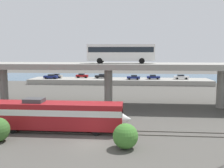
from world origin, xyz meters
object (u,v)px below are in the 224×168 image
(parked_car_5, at_px, (153,77))
(train_locomotive, at_px, (63,114))
(parked_car_2, at_px, (55,76))
(parked_car_6, at_px, (134,77))
(parked_car_3, at_px, (82,76))
(transit_bus_on_overpass, at_px, (121,52))
(parked_car_1, at_px, (181,77))
(parked_car_0, at_px, (51,76))
(parked_car_4, at_px, (102,76))

(parked_car_5, bearing_deg, train_locomotive, -106.76)
(parked_car_2, xyz_separation_m, parked_car_6, (26.09, -2.54, -0.00))
(parked_car_2, xyz_separation_m, parked_car_3, (8.64, 1.95, -0.00))
(transit_bus_on_overpass, xyz_separation_m, parked_car_1, (17.61, 35.98, -7.72))
(parked_car_1, bearing_deg, parked_car_0, -177.17)
(parked_car_3, xyz_separation_m, parked_car_4, (6.87, -1.35, 0.00))
(train_locomotive, height_order, transit_bus_on_overpass, transit_bus_on_overpass)
(parked_car_2, relative_size, parked_car_5, 1.11)
(parked_car_3, relative_size, parked_car_6, 0.99)
(train_locomotive, relative_size, parked_car_5, 4.29)
(transit_bus_on_overpass, bearing_deg, parked_car_5, -103.88)
(train_locomotive, relative_size, transit_bus_on_overpass, 1.48)
(parked_car_1, xyz_separation_m, parked_car_5, (-8.95, -0.95, -0.00))
(train_locomotive, xyz_separation_m, parked_car_5, (15.15, 50.29, 0.16))
(train_locomotive, distance_m, parked_car_4, 51.99)
(parked_car_0, height_order, parked_car_1, same)
(train_locomotive, distance_m, parked_car_3, 53.99)
(parked_car_5, bearing_deg, parked_car_3, 172.75)
(train_locomotive, height_order, parked_car_1, train_locomotive)
(parked_car_4, height_order, parked_car_5, same)
(parked_car_2, relative_size, parked_car_3, 1.13)
(parked_car_6, bearing_deg, transit_bus_on_overpass, 85.95)
(transit_bus_on_overpass, xyz_separation_m, parked_car_5, (8.66, 35.03, -7.72))
(parked_car_2, distance_m, parked_car_5, 32.39)
(parked_car_1, relative_size, parked_car_4, 1.08)
(parked_car_1, relative_size, parked_car_2, 0.99)
(parked_car_3, height_order, parked_car_6, same)
(parked_car_0, xyz_separation_m, parked_car_4, (16.31, 2.81, -0.00))
(parked_car_0, xyz_separation_m, parked_car_6, (26.89, -0.33, -0.00))
(parked_car_1, distance_m, parked_car_4, 25.83)
(parked_car_4, bearing_deg, transit_bus_on_overpass, 102.61)
(parked_car_2, distance_m, parked_car_3, 8.85)
(parked_car_1, xyz_separation_m, parked_car_6, (-15.23, -2.41, -0.00))
(parked_car_2, relative_size, parked_car_6, 1.12)
(transit_bus_on_overpass, distance_m, parked_car_1, 40.80)
(parked_car_2, bearing_deg, parked_car_4, -177.78)
(parked_car_1, height_order, parked_car_5, same)
(transit_bus_on_overpass, bearing_deg, parked_car_1, -116.07)
(parked_car_3, height_order, parked_car_5, same)
(parked_car_2, xyz_separation_m, parked_car_4, (15.50, 0.60, -0.00))
(parked_car_0, xyz_separation_m, parked_car_3, (9.44, 4.16, -0.00))
(parked_car_4, distance_m, parked_car_5, 16.95)
(parked_car_4, bearing_deg, parked_car_1, 178.39)
(parked_car_3, bearing_deg, parked_car_2, -167.30)
(parked_car_0, distance_m, parked_car_3, 10.31)
(train_locomotive, relative_size, parked_car_6, 4.32)
(transit_bus_on_overpass, height_order, parked_car_5, transit_bus_on_overpass)
(transit_bus_on_overpass, distance_m, parked_car_4, 38.40)
(parked_car_1, bearing_deg, parked_car_2, 179.83)
(transit_bus_on_overpass, distance_m, parked_car_2, 43.88)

